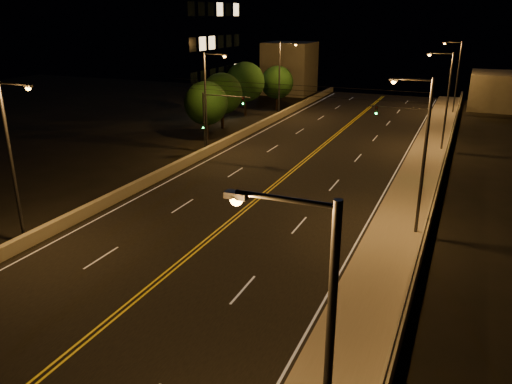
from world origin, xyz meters
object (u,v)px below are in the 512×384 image
at_px(streetlight_4, 13,154).
at_px(tree_1, 222,94).
at_px(tree_3, 277,82).
at_px(streetlight_1, 421,149).
at_px(traffic_signal_right, 415,134).
at_px(traffic_signal_left, 213,117).
at_px(streetlight_0, 317,373).
at_px(streetlight_2, 445,96).
at_px(streetlight_5, 208,96).
at_px(streetlight_6, 281,75).
at_px(tree_0, 206,103).
at_px(tree_2, 245,82).
at_px(streetlight_3, 456,73).

height_order(streetlight_4, tree_1, streetlight_4).
bearing_deg(tree_3, streetlight_1, -57.93).
height_order(traffic_signal_right, traffic_signal_left, same).
bearing_deg(streetlight_1, streetlight_4, -153.93).
bearing_deg(streetlight_1, streetlight_0, -90.00).
bearing_deg(streetlight_0, traffic_signal_right, 92.63).
distance_m(streetlight_0, traffic_signal_left, 39.08).
bearing_deg(streetlight_2, streetlight_5, -156.00).
relative_size(streetlight_1, traffic_signal_right, 1.59).
height_order(streetlight_4, streetlight_6, same).
relative_size(streetlight_6, tree_3, 1.54).
xyz_separation_m(streetlight_0, tree_0, (-24.26, 39.10, -1.57)).
height_order(streetlight_2, traffic_signal_right, streetlight_2).
xyz_separation_m(streetlight_5, tree_0, (-2.78, 4.61, -1.57)).
bearing_deg(tree_0, tree_1, 100.42).
height_order(streetlight_5, tree_2, streetlight_5).
bearing_deg(tree_0, streetlight_4, -84.34).
xyz_separation_m(streetlight_6, traffic_signal_left, (1.13, -21.78, -1.73)).
bearing_deg(streetlight_3, streetlight_4, -111.30).
xyz_separation_m(streetlight_4, tree_2, (-4.71, 42.65, -1.06)).
relative_size(streetlight_6, traffic_signal_left, 1.59).
bearing_deg(streetlight_5, streetlight_0, -58.09).
bearing_deg(streetlight_1, traffic_signal_right, 97.40).
relative_size(streetlight_5, streetlight_6, 1.00).
distance_m(traffic_signal_right, tree_0, 23.45).
relative_size(streetlight_5, traffic_signal_right, 1.59).
bearing_deg(streetlight_3, streetlight_0, -90.00).
xyz_separation_m(streetlight_2, tree_1, (-25.37, 1.09, -1.41)).
bearing_deg(streetlight_0, streetlight_5, 121.91).
distance_m(streetlight_0, tree_2, 59.75).
distance_m(streetlight_1, traffic_signal_left, 23.57).
bearing_deg(streetlight_6, tree_2, -163.37).
bearing_deg(streetlight_3, streetlight_2, -90.00).
bearing_deg(streetlight_0, streetlight_6, 111.30).
relative_size(tree_0, tree_1, 0.96).
relative_size(streetlight_5, tree_0, 1.52).
distance_m(streetlight_1, tree_0, 29.98).
xyz_separation_m(streetlight_0, tree_3, (-23.66, 59.30, -1.63)).
relative_size(streetlight_0, streetlight_1, 1.00).
xyz_separation_m(streetlight_0, tree_2, (-26.19, 53.69, -1.06)).
xyz_separation_m(streetlight_1, streetlight_6, (-21.48, 33.55, 0.00)).
height_order(traffic_signal_right, tree_3, tree_3).
bearing_deg(streetlight_1, streetlight_3, 90.00).
relative_size(streetlight_6, tree_1, 1.47).
height_order(streetlight_0, streetlight_5, same).
bearing_deg(traffic_signal_left, streetlight_3, 58.19).
height_order(streetlight_2, tree_2, streetlight_2).
bearing_deg(tree_1, streetlight_0, -60.67).
height_order(streetlight_6, tree_2, streetlight_6).
relative_size(streetlight_0, tree_3, 1.54).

